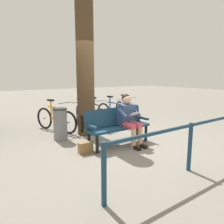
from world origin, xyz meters
TOP-DOWN VIEW (x-y plane):
  - ground_plane at (0.00, 0.00)m, footprint 40.00×40.00m
  - bench at (0.28, 0.09)m, footprint 1.62×0.55m
  - person_reading at (0.05, 0.24)m, footprint 0.50×0.78m
  - handbag at (1.18, 0.21)m, footprint 0.31×0.15m
  - tree_trunk at (0.48, -1.12)m, footprint 0.48×0.48m
  - litter_bin at (1.28, -1.00)m, footprint 0.36×0.36m
  - bicycle_blue at (-1.48, -1.91)m, footprint 0.52×1.66m
  - bicycle_green at (-0.88, -1.76)m, footprint 0.48×1.67m
  - bicycle_red at (-0.19, -1.75)m, footprint 0.52×1.66m
  - bicycle_orange at (0.43, -1.68)m, footprint 0.68×1.60m
  - bicycle_silver at (1.10, -1.87)m, footprint 0.72×1.58m
  - railing_fence at (0.07, 1.96)m, footprint 3.59×0.18m

SIDE VIEW (x-z plane):
  - ground_plane at x=0.00m, z-range 0.00..0.00m
  - handbag at x=1.18m, z-range 0.00..0.24m
  - bicycle_blue at x=-1.48m, z-range -0.11..0.83m
  - bicycle_green at x=-0.88m, z-range -0.11..0.83m
  - bicycle_red at x=-0.19m, z-range -0.11..0.83m
  - bicycle_orange at x=0.43m, z-range -0.11..0.83m
  - bicycle_silver at x=1.10m, z-range -0.11..0.83m
  - litter_bin at x=1.28m, z-range 0.00..0.82m
  - bench at x=0.28m, z-range 0.07..0.94m
  - railing_fence at x=0.07m, z-range 0.18..1.03m
  - person_reading at x=0.05m, z-range 0.06..1.27m
  - tree_trunk at x=0.48m, z-range 0.00..3.50m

